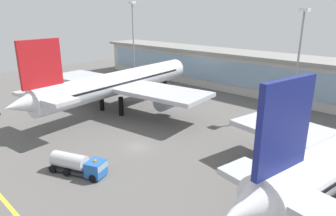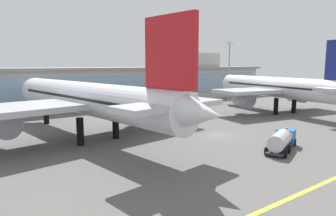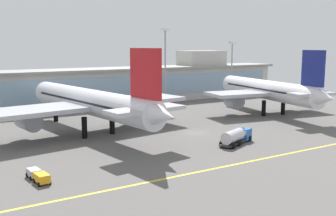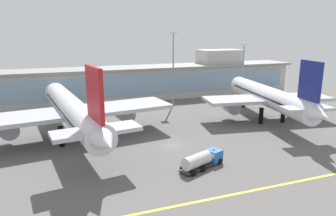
# 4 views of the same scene
# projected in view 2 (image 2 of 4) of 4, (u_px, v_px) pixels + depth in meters

# --- Properties ---
(ground_plane) EXTENTS (182.56, 182.56, 0.00)m
(ground_plane) POSITION_uv_depth(u_px,v_px,m) (219.00, 135.00, 53.53)
(ground_plane) COLOR #5B5956
(terminal_building) EXTENTS (133.40, 14.00, 16.65)m
(terminal_building) POSITION_uv_depth(u_px,v_px,m) (108.00, 85.00, 93.30)
(terminal_building) COLOR beige
(terminal_building) RESTS_ON ground
(airliner_near_left) EXTENTS (46.09, 54.74, 18.14)m
(airliner_near_left) POSITION_uv_depth(u_px,v_px,m) (88.00, 100.00, 50.46)
(airliner_near_left) COLOR black
(airliner_near_left) RESTS_ON ground
(airliner_near_right) EXTENTS (35.28, 47.73, 17.52)m
(airliner_near_right) POSITION_uv_depth(u_px,v_px,m) (277.00, 88.00, 78.36)
(airliner_near_right) COLOR black
(airliner_near_right) RESTS_ON ground
(fuel_tanker_truck) EXTENTS (9.28, 5.79, 2.90)m
(fuel_tanker_truck) POSITION_uv_depth(u_px,v_px,m) (282.00, 140.00, 44.38)
(fuel_tanker_truck) COLOR black
(fuel_tanker_truck) RESTS_ON ground
(apron_light_mast_west) EXTENTS (1.80, 1.80, 23.51)m
(apron_light_mast_west) POSITION_uv_depth(u_px,v_px,m) (166.00, 54.00, 86.32)
(apron_light_mast_west) COLOR gray
(apron_light_mast_west) RESTS_ON ground
(apron_light_mast_east) EXTENTS (1.80, 1.80, 19.79)m
(apron_light_mast_east) POSITION_uv_depth(u_px,v_px,m) (229.00, 62.00, 101.11)
(apron_light_mast_east) COLOR gray
(apron_light_mast_east) RESTS_ON ground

